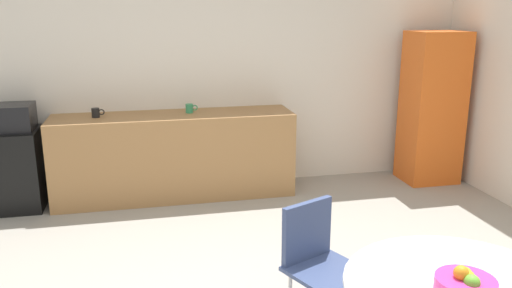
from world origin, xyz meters
The scene contains 9 objects.
wall_back centered at (0.00, 3.00, 1.30)m, with size 6.00×0.10×2.60m, color silver.
counter_block centered at (-0.39, 2.65, 0.45)m, with size 2.51×0.60×0.90m, color #9E7042.
mini_fridge centered at (-1.99, 2.65, 0.40)m, with size 0.54×0.54×0.81m, color black.
microwave centered at (-1.99, 2.65, 0.94)m, with size 0.48×0.38×0.26m, color black.
locker_cabinet centered at (2.55, 2.55, 0.87)m, with size 0.60×0.50×1.73m, color orange.
chair_navy centered at (0.31, 0.04, 0.52)m, with size 0.56×0.56×0.83m.
fruit_bowl centered at (0.68, -0.89, 0.79)m, with size 0.27×0.27×0.13m.
mug_white centered at (-1.16, 2.67, 0.95)m, with size 0.13×0.08×0.09m.
mug_green centered at (-0.21, 2.70, 0.95)m, with size 0.13×0.08×0.09m.
Camera 1 is at (-0.68, -2.72, 2.00)m, focal length 36.35 mm.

